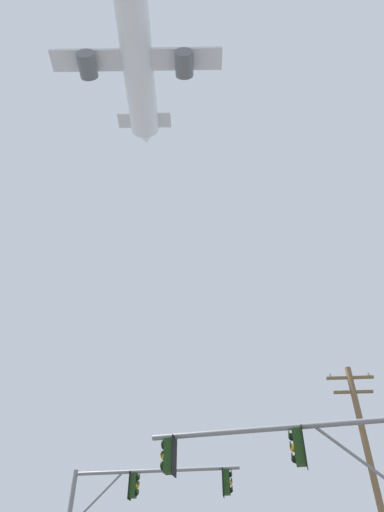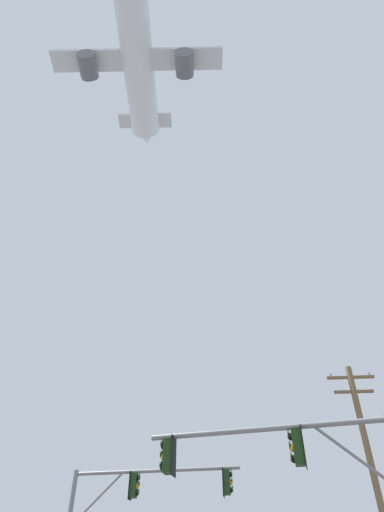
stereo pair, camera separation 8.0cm
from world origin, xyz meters
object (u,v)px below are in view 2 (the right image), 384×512
at_px(signal_pole_near, 303,474).
at_px(airplane, 137,53).
at_px(utility_pole, 375,482).
at_px(signal_pole_far, 129,508).

bearing_deg(signal_pole_near, airplane, 129.94).
height_order(utility_pole, airplane, airplane).
distance_m(signal_pole_near, airplane, 51.54).
bearing_deg(airplane, signal_pole_near, -50.06).
xyz_separation_m(signal_pole_near, signal_pole_far, (-5.93, 7.32, 0.45)).
distance_m(utility_pole, airplane, 49.91).
relative_size(signal_pole_far, airplane, 0.26).
bearing_deg(signal_pole_far, airplane, 131.23).
distance_m(signal_pole_near, signal_pole_far, 9.43).
bearing_deg(signal_pole_far, signal_pole_near, -51.01).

